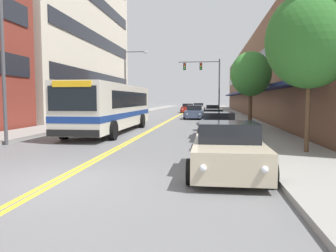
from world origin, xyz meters
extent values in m
plane|color=slate|center=(0.00, 37.00, 0.00)|extent=(240.00, 240.00, 0.00)
cube|color=gray|center=(-6.98, 37.00, 0.08)|extent=(2.95, 106.00, 0.16)
cube|color=gray|center=(6.98, 37.00, 0.08)|extent=(2.95, 106.00, 0.16)
cube|color=yellow|center=(-0.10, 37.00, 0.00)|extent=(0.14, 106.00, 0.01)
cube|color=yellow|center=(0.10, 37.00, 0.00)|extent=(0.14, 106.00, 0.01)
cube|color=beige|center=(-14.70, 29.08, 13.12)|extent=(12.00, 26.38, 26.24)
cube|color=black|center=(-8.66, 29.08, 4.37)|extent=(0.08, 24.27, 1.40)
cube|color=black|center=(-8.66, 29.08, 8.75)|extent=(0.08, 24.27, 1.40)
cube|color=black|center=(-8.66, 29.08, 13.12)|extent=(0.08, 24.27, 1.40)
cube|color=brown|center=(12.70, 37.00, 4.69)|extent=(8.00, 68.00, 9.38)
cube|color=navy|center=(8.15, 37.00, 2.90)|extent=(1.10, 61.20, 0.24)
cube|color=black|center=(8.66, 37.00, 5.82)|extent=(0.08, 61.20, 1.40)
cube|color=silver|center=(-2.28, 12.31, 1.65)|extent=(2.55, 11.87, 2.60)
cube|color=navy|center=(-2.28, 12.31, 1.13)|extent=(2.57, 11.89, 0.32)
cube|color=black|center=(-2.28, 12.90, 2.06)|extent=(2.58, 9.26, 0.93)
cube|color=black|center=(-2.28, 6.36, 2.12)|extent=(2.29, 0.04, 1.14)
cube|color=yellow|center=(-2.28, 6.35, 2.77)|extent=(1.83, 0.06, 0.28)
cube|color=black|center=(-2.28, 6.34, 0.53)|extent=(2.50, 0.08, 0.32)
cylinder|color=black|center=(-3.59, 8.27, 0.50)|extent=(0.30, 1.00, 1.00)
cylinder|color=black|center=(-0.98, 8.27, 0.50)|extent=(0.30, 1.00, 1.00)
cylinder|color=black|center=(-3.59, 15.58, 0.50)|extent=(0.30, 1.00, 1.00)
cylinder|color=black|center=(-0.98, 15.58, 0.50)|extent=(0.30, 1.00, 1.00)
cube|color=#232328|center=(-4.44, 23.46, 0.54)|extent=(1.81, 4.71, 0.75)
cube|color=black|center=(-4.44, 23.65, 1.15)|extent=(1.55, 2.07, 0.48)
cylinder|color=black|center=(-5.37, 22.00, 0.31)|extent=(0.22, 0.61, 0.61)
cylinder|color=black|center=(-3.52, 22.00, 0.31)|extent=(0.22, 0.61, 0.61)
cylinder|color=black|center=(-5.37, 24.92, 0.31)|extent=(0.22, 0.61, 0.61)
cylinder|color=black|center=(-3.52, 24.92, 0.31)|extent=(0.22, 0.61, 0.61)
sphere|color=silver|center=(-5.08, 21.09, 0.58)|extent=(0.16, 0.16, 0.16)
sphere|color=silver|center=(-3.81, 21.09, 0.58)|extent=(0.16, 0.16, 0.16)
cube|color=red|center=(-5.09, 25.83, 0.58)|extent=(0.18, 0.04, 0.10)
cube|color=red|center=(-3.79, 25.83, 0.58)|extent=(0.18, 0.04, 0.10)
cube|color=beige|center=(4.38, 1.31, 0.55)|extent=(1.86, 4.06, 0.74)
cube|color=black|center=(4.38, 1.47, 1.18)|extent=(1.60, 1.79, 0.52)
cylinder|color=black|center=(3.42, 0.05, 0.32)|extent=(0.22, 0.64, 0.64)
cylinder|color=black|center=(5.33, 0.05, 0.32)|extent=(0.22, 0.64, 0.64)
cylinder|color=black|center=(3.42, 2.57, 0.32)|extent=(0.22, 0.64, 0.64)
cylinder|color=black|center=(5.33, 2.57, 0.32)|extent=(0.22, 0.64, 0.64)
sphere|color=silver|center=(3.72, -0.74, 0.58)|extent=(0.16, 0.16, 0.16)
sphere|color=silver|center=(5.03, -0.74, 0.58)|extent=(0.16, 0.16, 0.16)
cube|color=red|center=(3.71, 3.35, 0.58)|extent=(0.18, 0.04, 0.10)
cube|color=red|center=(5.05, 3.35, 0.58)|extent=(0.18, 0.04, 0.10)
cube|color=#38383D|center=(4.35, 36.95, 0.49)|extent=(1.93, 4.32, 0.59)
cube|color=black|center=(4.35, 37.12, 1.04)|extent=(1.66, 1.90, 0.51)
cylinder|color=black|center=(3.37, 35.61, 0.35)|extent=(0.22, 0.70, 0.70)
cylinder|color=black|center=(5.34, 35.61, 0.35)|extent=(0.22, 0.70, 0.70)
cylinder|color=black|center=(3.37, 38.29, 0.35)|extent=(0.22, 0.70, 0.70)
cylinder|color=black|center=(5.34, 38.29, 0.35)|extent=(0.22, 0.70, 0.70)
sphere|color=silver|center=(3.68, 34.77, 0.52)|extent=(0.16, 0.16, 0.16)
sphere|color=silver|center=(5.03, 34.77, 0.52)|extent=(0.16, 0.16, 0.16)
cube|color=red|center=(3.66, 39.12, 0.52)|extent=(0.18, 0.04, 0.10)
cube|color=red|center=(5.05, 39.12, 0.52)|extent=(0.18, 0.04, 0.10)
cube|color=black|center=(4.27, 19.86, 0.49)|extent=(1.71, 4.40, 0.62)
cube|color=black|center=(4.27, 20.03, 1.02)|extent=(1.47, 1.94, 0.43)
cylinder|color=black|center=(3.39, 18.49, 0.33)|extent=(0.22, 0.66, 0.66)
cylinder|color=black|center=(5.15, 18.49, 0.33)|extent=(0.22, 0.66, 0.66)
cylinder|color=black|center=(3.39, 21.22, 0.33)|extent=(0.22, 0.66, 0.66)
cylinder|color=black|center=(5.15, 21.22, 0.33)|extent=(0.22, 0.66, 0.66)
sphere|color=silver|center=(3.67, 17.64, 0.52)|extent=(0.16, 0.16, 0.16)
sphere|color=silver|center=(4.87, 17.64, 0.52)|extent=(0.16, 0.16, 0.16)
cube|color=red|center=(3.65, 22.07, 0.52)|extent=(0.18, 0.04, 0.10)
cube|color=red|center=(4.88, 22.07, 0.52)|extent=(0.18, 0.04, 0.10)
cube|color=#19234C|center=(4.37, 9.89, 0.54)|extent=(1.86, 4.57, 0.72)
cube|color=black|center=(4.37, 10.07, 1.13)|extent=(1.60, 2.01, 0.46)
cylinder|color=black|center=(3.42, 8.47, 0.32)|extent=(0.22, 0.64, 0.64)
cylinder|color=black|center=(5.33, 8.47, 0.32)|extent=(0.22, 0.64, 0.64)
cylinder|color=black|center=(3.42, 11.31, 0.32)|extent=(0.22, 0.64, 0.64)
cylinder|color=black|center=(5.33, 11.31, 0.32)|extent=(0.22, 0.64, 0.64)
sphere|color=silver|center=(3.72, 7.58, 0.57)|extent=(0.16, 0.16, 0.16)
sphere|color=silver|center=(5.02, 7.58, 0.57)|extent=(0.16, 0.16, 0.16)
cube|color=red|center=(3.70, 12.19, 0.57)|extent=(0.18, 0.04, 0.10)
cube|color=red|center=(5.04, 12.19, 0.57)|extent=(0.18, 0.04, 0.10)
cube|color=#475675|center=(2.35, 26.96, 0.55)|extent=(1.78, 4.78, 0.71)
cube|color=black|center=(2.35, 27.15, 1.17)|extent=(1.53, 2.10, 0.53)
cylinder|color=black|center=(1.43, 25.48, 0.35)|extent=(0.22, 0.70, 0.70)
cylinder|color=black|center=(3.26, 25.48, 0.35)|extent=(0.22, 0.70, 0.70)
cylinder|color=black|center=(1.43, 28.44, 0.35)|extent=(0.22, 0.70, 0.70)
cylinder|color=black|center=(3.26, 28.44, 0.35)|extent=(0.22, 0.70, 0.70)
sphere|color=silver|center=(1.72, 24.55, 0.58)|extent=(0.16, 0.16, 0.16)
sphere|color=silver|center=(2.97, 24.55, 0.58)|extent=(0.16, 0.16, 0.16)
cube|color=red|center=(1.70, 29.36, 0.58)|extent=(0.18, 0.04, 0.10)
cube|color=red|center=(2.99, 29.36, 0.58)|extent=(0.18, 0.04, 0.10)
cube|color=maroon|center=(0.65, 42.71, 0.55)|extent=(1.75, 4.67, 0.73)
cube|color=black|center=(0.65, 42.90, 1.15)|extent=(1.51, 2.05, 0.48)
cylinder|color=black|center=(-0.25, 41.27, 0.33)|extent=(0.22, 0.67, 0.67)
cylinder|color=black|center=(1.54, 41.27, 0.33)|extent=(0.22, 0.67, 0.67)
cylinder|color=black|center=(-0.25, 44.16, 0.33)|extent=(0.22, 0.67, 0.67)
cylinder|color=black|center=(1.54, 44.16, 0.33)|extent=(0.22, 0.67, 0.67)
sphere|color=silver|center=(0.03, 40.36, 0.59)|extent=(0.16, 0.16, 0.16)
sphere|color=silver|center=(1.26, 40.36, 0.59)|extent=(0.16, 0.16, 0.16)
cube|color=red|center=(0.01, 45.06, 0.59)|extent=(0.18, 0.04, 0.10)
cube|color=red|center=(1.28, 45.06, 0.59)|extent=(0.18, 0.04, 0.10)
cube|color=white|center=(2.08, 50.28, 0.53)|extent=(1.92, 4.24, 0.72)
cube|color=black|center=(2.08, 50.45, 1.13)|extent=(1.65, 1.87, 0.50)
cylinder|color=black|center=(1.10, 48.97, 0.31)|extent=(0.22, 0.62, 0.62)
cylinder|color=black|center=(3.06, 48.97, 0.31)|extent=(0.22, 0.62, 0.62)
cylinder|color=black|center=(1.10, 51.60, 0.31)|extent=(0.22, 0.62, 0.62)
cylinder|color=black|center=(3.06, 51.60, 0.31)|extent=(0.22, 0.62, 0.62)
sphere|color=silver|center=(1.41, 48.14, 0.56)|extent=(0.16, 0.16, 0.16)
sphere|color=silver|center=(2.75, 48.14, 0.56)|extent=(0.16, 0.16, 0.16)
cube|color=red|center=(1.39, 52.41, 0.56)|extent=(0.18, 0.04, 0.10)
cube|color=red|center=(2.77, 52.41, 0.56)|extent=(0.18, 0.04, 0.10)
cylinder|color=#47474C|center=(5.20, 36.28, 3.68)|extent=(0.18, 0.18, 7.36)
cylinder|color=#47474C|center=(2.49, 36.28, 7.01)|extent=(5.42, 0.11, 0.11)
cube|color=black|center=(2.76, 36.28, 6.41)|extent=(0.34, 0.26, 0.92)
sphere|color=red|center=(2.76, 36.12, 6.68)|extent=(0.18, 0.18, 0.18)
sphere|color=yellow|center=(2.76, 36.12, 6.41)|extent=(0.18, 0.18, 0.18)
sphere|color=green|center=(2.76, 36.12, 6.13)|extent=(0.18, 0.18, 0.18)
cylinder|color=black|center=(2.76, 36.28, 6.94)|extent=(0.02, 0.02, 0.14)
cube|color=black|center=(0.59, 36.28, 6.41)|extent=(0.34, 0.26, 0.92)
sphere|color=red|center=(0.59, 36.12, 6.68)|extent=(0.18, 0.18, 0.18)
sphere|color=yellow|center=(0.59, 36.12, 6.41)|extent=(0.18, 0.18, 0.18)
sphere|color=green|center=(0.59, 36.12, 6.13)|extent=(0.18, 0.18, 0.18)
cylinder|color=black|center=(0.59, 36.28, 6.94)|extent=(0.02, 0.02, 0.14)
cylinder|color=#47474C|center=(-5.30, 5.98, 4.46)|extent=(0.16, 0.16, 8.93)
cylinder|color=#47474C|center=(-5.30, 27.60, 3.68)|extent=(0.16, 0.16, 7.36)
cylinder|color=#47474C|center=(-4.16, 27.60, 7.21)|extent=(2.27, 0.10, 0.10)
ellipsoid|color=#B2B2B7|center=(-3.03, 27.60, 7.11)|extent=(0.56, 0.28, 0.20)
cylinder|color=brown|center=(7.39, 4.58, 1.50)|extent=(0.16, 0.16, 2.69)
ellipsoid|color=#2D6B28|center=(7.39, 4.58, 4.17)|extent=(3.13, 3.13, 3.44)
cylinder|color=brown|center=(6.42, 13.24, 1.37)|extent=(0.24, 0.24, 2.42)
ellipsoid|color=#387F33|center=(6.42, 13.24, 3.65)|extent=(2.52, 2.52, 2.77)
camera|label=1|loc=(3.83, -7.78, 2.08)|focal=35.00mm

